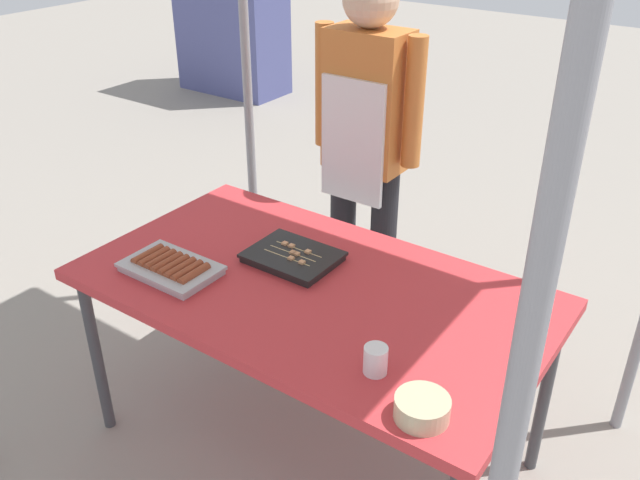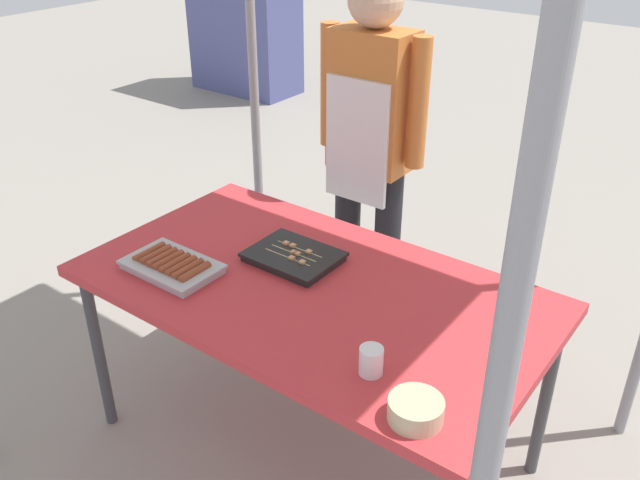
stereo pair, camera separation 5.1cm
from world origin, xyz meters
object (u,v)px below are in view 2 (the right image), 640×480
(stall_table, at_px, (311,297))
(neighbor_stall_left, at_px, (243,7))
(tray_meat_skewers, at_px, (294,257))
(vendor_woman, at_px, (370,135))
(drink_cup_near_edge, at_px, (371,361))
(condiment_bowl, at_px, (416,410))
(tray_grilled_sausages, at_px, (172,265))

(stall_table, relative_size, neighbor_stall_left, 1.00)
(stall_table, relative_size, tray_meat_skewers, 5.04)
(vendor_woman, bearing_deg, drink_cup_near_edge, 123.38)
(tray_meat_skewers, xyz_separation_m, neighbor_stall_left, (-3.31, 3.37, 0.04))
(stall_table, xyz_separation_m, condiment_bowl, (0.60, -0.35, 0.08))
(tray_grilled_sausages, relative_size, condiment_bowl, 2.30)
(vendor_woman, xyz_separation_m, neighbor_stall_left, (-3.17, 2.66, -0.18))
(drink_cup_near_edge, bearing_deg, stall_table, 147.20)
(vendor_woman, relative_size, neighbor_stall_left, 1.04)
(vendor_woman, height_order, neighbor_stall_left, vendor_woman)
(neighbor_stall_left, bearing_deg, tray_grilled_sausages, -50.68)
(stall_table, bearing_deg, tray_meat_skewers, 149.19)
(stall_table, bearing_deg, condiment_bowl, -30.17)
(stall_table, bearing_deg, drink_cup_near_edge, -32.80)
(stall_table, height_order, neighbor_stall_left, neighbor_stall_left)
(condiment_bowl, height_order, neighbor_stall_left, neighbor_stall_left)
(tray_meat_skewers, distance_m, condiment_bowl, 0.87)
(tray_grilled_sausages, height_order, vendor_woman, vendor_woman)
(drink_cup_near_edge, bearing_deg, tray_grilled_sausages, 177.11)
(condiment_bowl, bearing_deg, tray_grilled_sausages, 173.04)
(tray_grilled_sausages, bearing_deg, neighbor_stall_left, 129.32)
(condiment_bowl, relative_size, vendor_woman, 0.09)
(drink_cup_near_edge, xyz_separation_m, neighbor_stall_left, (-3.87, 3.72, 0.02))
(condiment_bowl, relative_size, neighbor_stall_left, 0.09)
(tray_meat_skewers, height_order, drink_cup_near_edge, drink_cup_near_edge)
(tray_grilled_sausages, bearing_deg, vendor_woman, 81.18)
(vendor_woman, distance_m, neighbor_stall_left, 4.14)
(stall_table, relative_size, vendor_woman, 0.96)
(drink_cup_near_edge, bearing_deg, tray_meat_skewers, 147.71)
(stall_table, bearing_deg, neighbor_stall_left, 135.03)
(tray_meat_skewers, bearing_deg, drink_cup_near_edge, -32.29)
(neighbor_stall_left, bearing_deg, condiment_bowl, -43.13)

